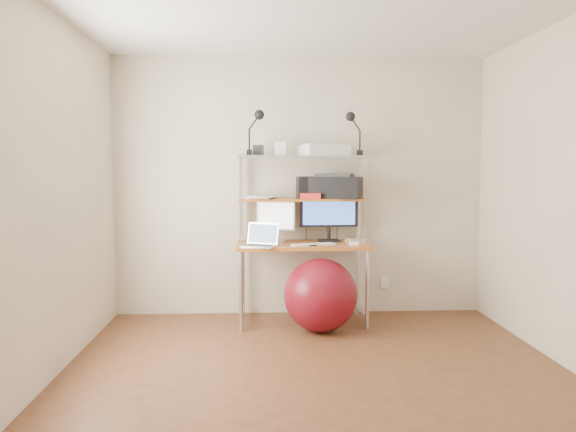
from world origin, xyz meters
name	(u,v)px	position (x,y,z in m)	size (l,w,h in m)	color
room	(319,196)	(0.00, 0.00, 1.25)	(3.60, 3.60, 3.60)	brown
computer_desk	(302,220)	(0.00, 1.50, 0.96)	(1.20, 0.60, 1.57)	#B46623
wall_outlet	(384,282)	(0.85, 1.79, 0.30)	(0.08, 0.01, 0.12)	silver
monitor_silver	(276,219)	(-0.24, 1.58, 0.96)	(0.36, 0.18, 0.41)	silver
monitor_black	(329,212)	(0.26, 1.60, 1.02)	(0.56, 0.16, 0.55)	black
laptop	(261,241)	(-0.38, 1.28, 0.78)	(0.36, 0.33, 0.26)	silver
keyboard	(313,244)	(0.09, 1.33, 0.75)	(0.40, 0.11, 0.01)	silver
mouse	(354,243)	(0.46, 1.34, 0.75)	(0.09, 0.06, 0.03)	silver
mac_mini	(356,239)	(0.52, 1.56, 0.76)	(0.19, 0.19, 0.04)	silver
phone	(311,245)	(0.07, 1.32, 0.74)	(0.07, 0.13, 0.01)	black
printer	(335,187)	(0.31, 1.57, 1.26)	(0.57, 0.48, 0.23)	black
nas_cube	(305,187)	(0.03, 1.55, 1.25)	(0.14, 0.14, 0.21)	black
red_box	(311,196)	(0.08, 1.49, 1.18)	(0.19, 0.13, 0.05)	red
scanner	(324,150)	(0.21, 1.57, 1.60)	(0.49, 0.40, 0.11)	silver
box_white	(280,149)	(-0.20, 1.55, 1.61)	(0.11, 0.09, 0.12)	silver
box_grey	(258,150)	(-0.40, 1.59, 1.60)	(0.10, 0.10, 0.10)	#2F3032
clip_lamp_left	(257,122)	(-0.41, 1.47, 1.85)	(0.16, 0.09, 0.41)	black
clip_lamp_right	(352,124)	(0.47, 1.52, 1.84)	(0.16, 0.09, 0.40)	black
exercise_ball	(320,295)	(0.14, 1.13, 0.32)	(0.65, 0.65, 0.65)	maroon
paper_stack	(260,197)	(-0.39, 1.57, 1.16)	(0.38, 0.40, 0.02)	white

